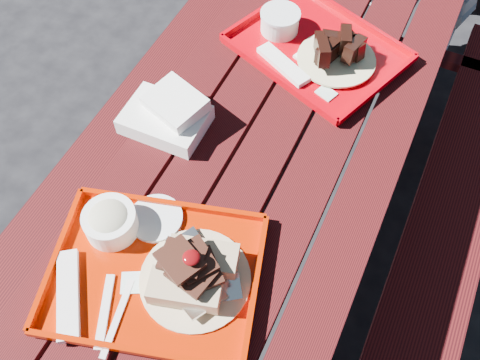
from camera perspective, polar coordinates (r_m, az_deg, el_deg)
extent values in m
plane|color=black|center=(2.16, 1.72, -8.93)|extent=(60.00, 60.00, 0.00)
cube|color=#450D0D|center=(1.61, -7.44, 6.11)|extent=(0.14, 2.40, 0.04)
cube|color=#450D0D|center=(1.56, -2.64, 4.33)|extent=(0.14, 2.40, 0.04)
cube|color=#450D0D|center=(1.52, 2.41, 2.43)|extent=(0.14, 2.40, 0.04)
cube|color=#450D0D|center=(1.50, 7.66, 0.42)|extent=(0.14, 2.40, 0.04)
cube|color=#450D0D|center=(1.49, 13.03, -1.64)|extent=(0.14, 2.40, 0.04)
cube|color=#450D0D|center=(1.96, -13.60, 3.13)|extent=(0.25, 2.40, 0.04)
cube|color=#450D0D|center=(2.58, -2.35, 13.96)|extent=(0.06, 0.06, 0.42)
cube|color=#450D0D|center=(1.76, 19.80, -10.01)|extent=(0.25, 2.40, 0.04)
cube|color=#450D0D|center=(2.44, 22.96, 4.93)|extent=(0.06, 0.06, 0.42)
cube|color=#450D0D|center=(2.47, 4.88, 16.55)|extent=(0.06, 0.06, 0.75)
cube|color=#450D0D|center=(2.39, 18.53, 11.82)|extent=(0.06, 0.06, 0.75)
cube|color=#450D0D|center=(2.38, 11.90, 15.29)|extent=(1.40, 0.06, 0.04)
cube|color=#B21C00|center=(1.33, -9.06, -9.90)|extent=(0.58, 0.50, 0.01)
cube|color=#B21C00|center=(1.40, -7.21, -2.58)|extent=(0.48, 0.15, 0.02)
cube|color=#B21C00|center=(1.26, -11.41, -17.38)|extent=(0.48, 0.15, 0.02)
cube|color=#B21C00|center=(1.28, 1.63, -11.39)|extent=(0.12, 0.37, 0.02)
cube|color=#B21C00|center=(1.39, -19.00, -7.67)|extent=(0.12, 0.37, 0.02)
cylinder|color=#CEB58A|center=(1.30, -4.80, -10.48)|extent=(0.27, 0.27, 0.01)
cube|color=tan|center=(1.26, -5.88, -11.56)|extent=(0.18, 0.12, 0.05)
cube|color=tan|center=(1.29, -3.98, -8.24)|extent=(0.18, 0.12, 0.05)
ellipsoid|color=#5A0608|center=(1.18, -5.26, -7.97)|extent=(0.04, 0.04, 0.02)
cylinder|color=white|center=(1.37, -13.63, -4.40)|extent=(0.13, 0.13, 0.07)
ellipsoid|color=beige|center=(1.35, -13.80, -3.99)|extent=(0.11, 0.11, 0.05)
cylinder|color=white|center=(1.39, -8.96, -4.03)|extent=(0.14, 0.14, 0.01)
cube|color=white|center=(1.34, -17.86, -11.55)|extent=(0.17, 0.21, 0.02)
cube|color=white|center=(1.31, -14.23, -13.39)|extent=(0.09, 0.17, 0.01)
cube|color=white|center=(1.30, -12.95, -14.16)|extent=(0.05, 0.19, 0.01)
cube|color=white|center=(1.32, -11.37, -10.70)|extent=(0.08, 0.08, 0.00)
cube|color=#B8000A|center=(1.78, 8.19, 13.50)|extent=(0.60, 0.53, 0.01)
cube|color=#B8000A|center=(1.89, 12.21, 16.46)|extent=(0.47, 0.19, 0.02)
cube|color=#B8000A|center=(1.66, 3.86, 10.91)|extent=(0.47, 0.19, 0.02)
cube|color=#B8000A|center=(1.68, 14.60, 9.49)|extent=(0.15, 0.36, 0.02)
cube|color=#B8000A|center=(1.89, 2.40, 17.68)|extent=(0.15, 0.36, 0.02)
cube|color=white|center=(1.75, 9.63, 12.82)|extent=(0.22, 0.22, 0.01)
cylinder|color=beige|center=(1.74, 10.23, 12.61)|extent=(0.25, 0.25, 0.01)
cylinder|color=silver|center=(1.81, 4.27, 16.40)|extent=(0.12, 0.12, 0.06)
cylinder|color=white|center=(1.79, 4.35, 17.26)|extent=(0.13, 0.13, 0.01)
cube|color=white|center=(1.71, 4.63, 12.19)|extent=(0.20, 0.13, 0.02)
cube|color=silver|center=(1.65, 9.19, 9.15)|extent=(0.07, 0.06, 0.00)
cube|color=white|center=(1.56, -7.97, 6.40)|extent=(0.24, 0.17, 0.05)
cube|color=white|center=(1.53, -6.90, 8.12)|extent=(0.19, 0.17, 0.04)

